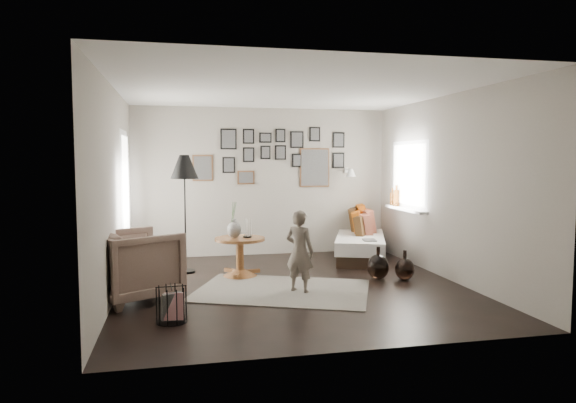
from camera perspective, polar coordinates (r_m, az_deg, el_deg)
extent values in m
plane|color=black|center=(6.97, 0.47, -9.39)|extent=(4.80, 4.80, 0.00)
plane|color=gray|center=(9.12, -2.84, 2.19)|extent=(4.50, 0.00, 4.50)
plane|color=gray|center=(4.47, 7.27, -0.41)|extent=(4.50, 0.00, 4.50)
plane|color=gray|center=(6.65, -18.80, 1.03)|extent=(0.00, 4.80, 4.80)
plane|color=gray|center=(7.59, 17.30, 1.49)|extent=(0.00, 4.80, 4.80)
plane|color=white|center=(6.82, 0.49, 12.31)|extent=(4.80, 4.80, 0.00)
plane|color=white|center=(7.86, -17.65, -0.24)|extent=(0.00, 2.14, 2.14)
plane|color=white|center=(7.86, -17.65, -0.24)|extent=(0.00, 1.88, 1.88)
plane|color=white|center=(7.86, -17.65, -0.24)|extent=(0.00, 1.93, 1.93)
plane|color=white|center=(8.64, 13.32, 2.93)|extent=(0.00, 1.30, 1.30)
plane|color=white|center=(8.64, 13.32, 2.93)|extent=(0.00, 1.14, 1.14)
cube|color=white|center=(8.65, 12.89, -0.84)|extent=(0.15, 1.32, 0.04)
cylinder|color=#8C4C14|center=(8.95, 11.96, 0.39)|extent=(0.10, 0.10, 0.28)
cylinder|color=#8C4C14|center=(9.11, 11.52, 0.28)|extent=(0.08, 0.08, 0.22)
cube|color=brown|center=(8.99, -9.46, 3.69)|extent=(0.35, 0.03, 0.45)
cube|color=black|center=(8.97, -9.45, 3.69)|extent=(0.30, 0.01, 0.40)
cube|color=black|center=(9.03, -6.63, 6.90)|extent=(0.28, 0.03, 0.36)
cube|color=black|center=(9.01, -6.61, 6.91)|extent=(0.23, 0.01, 0.31)
cube|color=black|center=(9.02, -6.60, 4.05)|extent=(0.22, 0.03, 0.28)
cube|color=black|center=(9.00, -6.59, 4.05)|extent=(0.17, 0.01, 0.23)
cube|color=black|center=(9.07, -4.41, 7.23)|extent=(0.20, 0.03, 0.26)
cube|color=black|center=(9.05, -4.40, 7.23)|extent=(0.15, 0.01, 0.21)
cube|color=black|center=(9.06, -4.40, 5.21)|extent=(0.20, 0.03, 0.26)
cube|color=black|center=(9.05, -4.38, 5.21)|extent=(0.15, 0.01, 0.21)
cube|color=black|center=(9.12, -2.53, 7.10)|extent=(0.22, 0.03, 0.18)
cube|color=black|center=(9.10, -2.51, 7.10)|extent=(0.17, 0.01, 0.13)
cube|color=black|center=(9.11, -2.52, 5.46)|extent=(0.18, 0.03, 0.24)
cube|color=black|center=(9.09, -2.50, 5.47)|extent=(0.13, 0.01, 0.19)
cube|color=black|center=(9.17, -0.85, 7.34)|extent=(0.18, 0.03, 0.24)
cube|color=black|center=(9.15, -0.83, 7.34)|extent=(0.13, 0.01, 0.19)
cube|color=black|center=(9.16, -0.85, 5.46)|extent=(0.20, 0.03, 0.26)
cube|color=black|center=(9.14, -0.83, 5.46)|extent=(0.15, 0.01, 0.21)
cube|color=black|center=(9.23, 0.99, 6.89)|extent=(0.24, 0.03, 0.30)
cube|color=black|center=(9.21, 1.01, 6.89)|extent=(0.19, 0.01, 0.25)
cube|color=black|center=(9.22, 0.99, 4.59)|extent=(0.18, 0.03, 0.24)
cube|color=black|center=(9.20, 1.01, 4.59)|extent=(0.13, 0.01, 0.19)
cube|color=brown|center=(9.30, 2.97, 3.78)|extent=(0.55, 0.03, 0.70)
cube|color=black|center=(9.29, 3.00, 3.78)|extent=(0.50, 0.01, 0.65)
cube|color=black|center=(9.31, 2.98, 7.48)|extent=(0.20, 0.03, 0.26)
cube|color=black|center=(9.30, 3.01, 7.48)|extent=(0.15, 0.01, 0.21)
cube|color=black|center=(9.44, 5.64, 6.81)|extent=(0.22, 0.03, 0.28)
cube|color=black|center=(9.42, 5.67, 6.82)|extent=(0.17, 0.01, 0.23)
cube|color=black|center=(9.43, 5.62, 4.57)|extent=(0.22, 0.03, 0.28)
cube|color=black|center=(9.41, 5.65, 4.57)|extent=(0.17, 0.01, 0.23)
cube|color=brown|center=(9.06, -4.70, 2.67)|extent=(0.30, 0.03, 0.24)
cube|color=black|center=(9.04, -4.68, 2.67)|extent=(0.25, 0.01, 0.19)
cube|color=white|center=(9.47, 6.50, 3.47)|extent=(0.06, 0.04, 0.10)
cylinder|color=white|center=(9.35, 6.74, 3.58)|extent=(0.02, 0.24, 0.02)
cone|color=white|center=(9.23, 7.00, 3.19)|extent=(0.18, 0.18, 0.14)
cube|color=beige|center=(6.73, -0.62, -9.84)|extent=(2.60, 2.25, 0.01)
cone|color=brown|center=(7.55, -5.35, -7.90)|extent=(0.54, 0.54, 0.10)
cylinder|color=brown|center=(7.50, -5.37, -6.12)|extent=(0.11, 0.11, 0.41)
cylinder|color=brown|center=(7.46, -5.38, -4.18)|extent=(0.72, 0.72, 0.04)
ellipsoid|color=black|center=(7.45, -6.02, -3.14)|extent=(0.21, 0.21, 0.23)
cylinder|color=black|center=(7.43, -6.03, -2.12)|extent=(0.06, 0.06, 0.04)
cylinder|color=black|center=(7.47, -4.54, -3.92)|extent=(0.12, 0.12, 0.02)
cube|color=black|center=(8.89, 8.02, -5.70)|extent=(1.28, 1.86, 0.20)
cube|color=beige|center=(8.86, 8.03, -4.44)|extent=(1.36, 1.94, 0.22)
cube|color=#A24209|center=(9.48, 6.69, -1.80)|extent=(0.32, 0.54, 0.50)
cube|color=#3A2412|center=(9.35, 6.13, -2.05)|extent=(0.38, 0.49, 0.45)
cube|color=maroon|center=(9.30, 7.78, -2.16)|extent=(0.22, 0.44, 0.43)
cube|color=#A24209|center=(9.12, 6.99, -2.34)|extent=(0.35, 0.46, 0.41)
cube|color=maroon|center=(9.02, 8.19, -2.55)|extent=(0.24, 0.40, 0.38)
cube|color=#3A2412|center=(8.86, 7.95, -2.73)|extent=(0.36, 0.40, 0.36)
cube|color=black|center=(8.31, 9.03, -4.24)|extent=(0.25, 0.30, 0.01)
imported|color=brown|center=(6.50, -16.63, -6.76)|extent=(1.26, 1.25, 0.85)
cube|color=beige|center=(6.54, -16.60, -6.21)|extent=(0.52, 0.53, 0.17)
cylinder|color=black|center=(7.94, -11.26, -7.62)|extent=(0.27, 0.27, 0.03)
cylinder|color=black|center=(7.82, -11.35, -2.10)|extent=(0.02, 0.02, 1.57)
cone|color=black|center=(7.76, -11.45, 3.80)|extent=(0.41, 0.41, 0.35)
cube|color=black|center=(5.59, -12.82, -11.26)|extent=(0.22, 0.16, 0.29)
cube|color=beige|center=(5.57, -12.53, -11.31)|extent=(0.21, 0.10, 0.29)
ellipsoid|color=black|center=(7.42, 9.97, -7.18)|extent=(0.31, 0.31, 0.36)
cylinder|color=black|center=(7.38, 9.99, -5.40)|extent=(0.05, 0.05, 0.11)
ellipsoid|color=black|center=(7.45, 12.83, -7.33)|extent=(0.27, 0.27, 0.32)
cylinder|color=black|center=(7.41, 12.86, -5.72)|extent=(0.05, 0.05, 0.11)
imported|color=#685C52|center=(6.55, 1.30, -5.56)|extent=(0.46, 0.45, 1.06)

